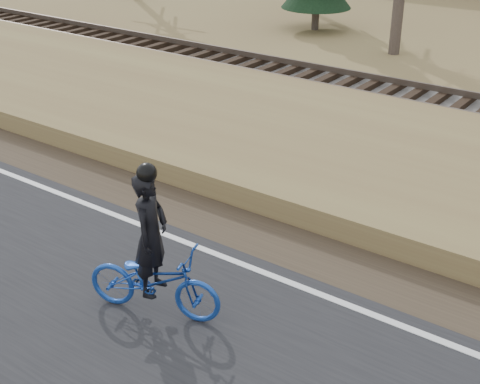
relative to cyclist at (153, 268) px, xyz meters
The scene contains 8 objects.
ground 1.94m from the cyclist, 125.26° to the left, with size 120.00×120.00×0.00m, color olive.
road 1.63m from the cyclist, 134.78° to the right, with size 120.00×6.00×0.06m, color black.
edge_line 2.07m from the cyclist, 121.88° to the left, with size 120.00×0.12×0.01m, color silver.
shoulder 2.95m from the cyclist, 111.21° to the left, with size 120.00×1.60×0.04m, color #473A2B.
embankment 5.78m from the cyclist, 100.34° to the left, with size 120.00×5.00×0.44m, color olive.
ballast 9.53m from the cyclist, 96.23° to the left, with size 120.00×3.00×0.45m, color slate.
railroad 9.52m from the cyclist, 96.23° to the left, with size 120.00×2.40×0.29m.
cyclist is the anchor object (origin of this frame).
Camera 1 is at (6.35, -6.85, 5.52)m, focal length 50.00 mm.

